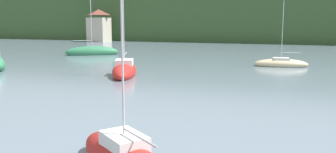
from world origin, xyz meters
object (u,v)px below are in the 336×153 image
sailboat_far_3 (281,64)px  sailboat_mid_9 (124,70)px  shore_building_west (99,26)px  sailboat_far_5 (92,52)px

sailboat_far_3 → sailboat_mid_9: sailboat_mid_9 is taller
sailboat_far_3 → sailboat_mid_9: bearing=32.7°
sailboat_far_3 → sailboat_mid_9: 17.52m
shore_building_west → sailboat_far_3: shore_building_west is taller
sailboat_far_3 → sailboat_far_5: sailboat_far_5 is taller
shore_building_west → sailboat_mid_9: 62.81m
shore_building_west → sailboat_far_3: bearing=-38.9°
sailboat_far_3 → shore_building_west: bearing=-49.9°
shore_building_west → sailboat_far_3: size_ratio=0.97×
shore_building_west → sailboat_far_3: 62.61m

